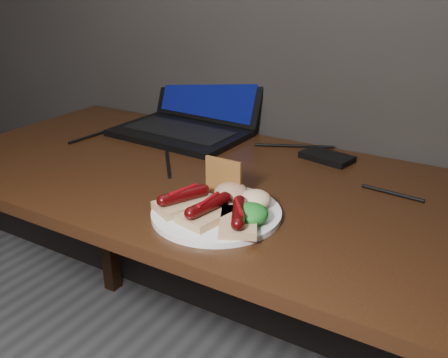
% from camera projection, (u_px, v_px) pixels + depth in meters
% --- Properties ---
extents(desk, '(1.40, 0.70, 0.75)m').
position_uv_depth(desk, '(202.00, 207.00, 1.25)').
color(desk, '#351F0D').
rests_on(desk, ground).
extents(laptop, '(0.40, 0.35, 0.25)m').
position_uv_depth(laptop, '(191.00, 114.00, 1.52)').
color(laptop, black).
rests_on(laptop, desk).
extents(hard_drive, '(0.14, 0.10, 0.02)m').
position_uv_depth(hard_drive, '(327.00, 157.00, 1.30)').
color(hard_drive, black).
rests_on(hard_drive, desk).
extents(desk_cables, '(0.95, 0.42, 0.01)m').
position_uv_depth(desk_cables, '(221.00, 154.00, 1.34)').
color(desk_cables, black).
rests_on(desk_cables, desk).
extents(plate, '(0.30, 0.30, 0.01)m').
position_uv_depth(plate, '(216.00, 213.00, 1.01)').
color(plate, white).
rests_on(plate, desk).
extents(bread_sausage_left, '(0.11, 0.13, 0.04)m').
position_uv_depth(bread_sausage_left, '(184.00, 200.00, 1.01)').
color(bread_sausage_left, '#D8B67F').
rests_on(bread_sausage_left, plate).
extents(bread_sausage_center, '(0.09, 0.13, 0.04)m').
position_uv_depth(bread_sausage_center, '(208.00, 211.00, 0.97)').
color(bread_sausage_center, '#D8B67F').
rests_on(bread_sausage_center, plate).
extents(bread_sausage_right, '(0.11, 0.13, 0.04)m').
position_uv_depth(bread_sausage_right, '(239.00, 218.00, 0.94)').
color(bread_sausage_right, '#D8B67F').
rests_on(bread_sausage_right, plate).
extents(crispbread, '(0.09, 0.01, 0.08)m').
position_uv_depth(crispbread, '(223.00, 178.00, 1.06)').
color(crispbread, '#9C5C2A').
rests_on(crispbread, plate).
extents(salad_greens, '(0.07, 0.07, 0.04)m').
position_uv_depth(salad_greens, '(250.00, 214.00, 0.95)').
color(salad_greens, '#125A17').
rests_on(salad_greens, plate).
extents(salsa_mound, '(0.07, 0.07, 0.04)m').
position_uv_depth(salsa_mound, '(231.00, 193.00, 1.04)').
color(salsa_mound, maroon).
rests_on(salsa_mound, plate).
extents(coleslaw_mound, '(0.06, 0.06, 0.04)m').
position_uv_depth(coleslaw_mound, '(255.00, 199.00, 1.02)').
color(coleslaw_mound, beige).
rests_on(coleslaw_mound, plate).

